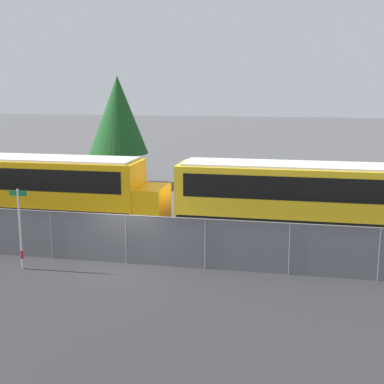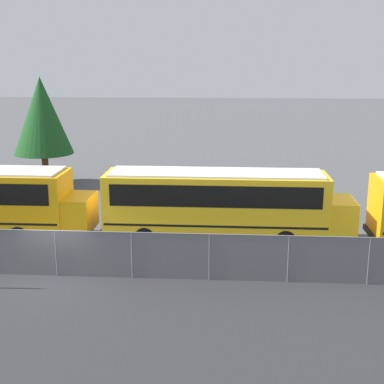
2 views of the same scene
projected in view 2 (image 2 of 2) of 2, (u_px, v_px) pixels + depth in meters
ground_plane at (58, 276)px, 21.54m from camera, size 200.00×200.00×0.00m
fence at (56, 253)px, 21.30m from camera, size 85.82×0.07×1.92m
school_bus_3 at (221, 200)px, 25.23m from camera, size 11.77×2.57×3.37m
tree_1 at (42, 116)px, 35.86m from camera, size 3.98×3.98×7.36m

